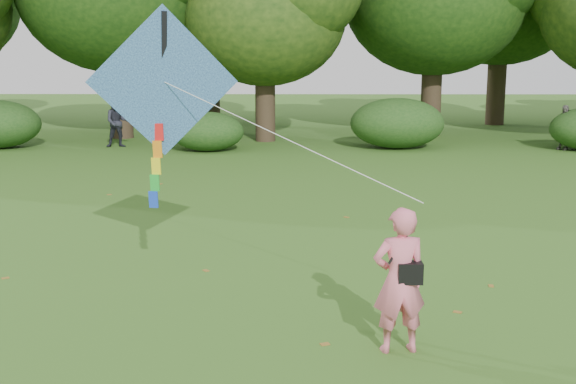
{
  "coord_description": "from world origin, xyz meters",
  "views": [
    {
      "loc": [
        -0.85,
        -8.97,
        3.7
      ],
      "look_at": [
        -0.94,
        2.0,
        1.5
      ],
      "focal_mm": 45.0,
      "sensor_mm": 36.0,
      "label": 1
    }
  ],
  "objects_px": {
    "man_kite_flyer": "(399,280)",
    "bystander_right": "(564,128)",
    "flying_kite": "(164,85)",
    "bystander_left": "(118,122)"
  },
  "relations": [
    {
      "from": "man_kite_flyer",
      "to": "bystander_left",
      "type": "relative_size",
      "value": 0.96
    },
    {
      "from": "bystander_right",
      "to": "flying_kite",
      "type": "xyz_separation_m",
      "value": [
        -11.84,
        -15.69,
        2.33
      ]
    },
    {
      "from": "man_kite_flyer",
      "to": "flying_kite",
      "type": "relative_size",
      "value": 0.4
    },
    {
      "from": "bystander_left",
      "to": "bystander_right",
      "type": "relative_size",
      "value": 1.16
    },
    {
      "from": "flying_kite",
      "to": "bystander_left",
      "type": "bearing_deg",
      "value": 106.14
    },
    {
      "from": "bystander_right",
      "to": "flying_kite",
      "type": "bearing_deg",
      "value": -89.56
    },
    {
      "from": "bystander_left",
      "to": "bystander_right",
      "type": "bearing_deg",
      "value": -16.12
    },
    {
      "from": "man_kite_flyer",
      "to": "bystander_right",
      "type": "distance_m",
      "value": 20.0
    },
    {
      "from": "man_kite_flyer",
      "to": "flying_kite",
      "type": "bearing_deg",
      "value": -45.35
    },
    {
      "from": "man_kite_flyer",
      "to": "bystander_left",
      "type": "xyz_separation_m",
      "value": [
        -7.94,
        18.66,
        0.04
      ]
    }
  ]
}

